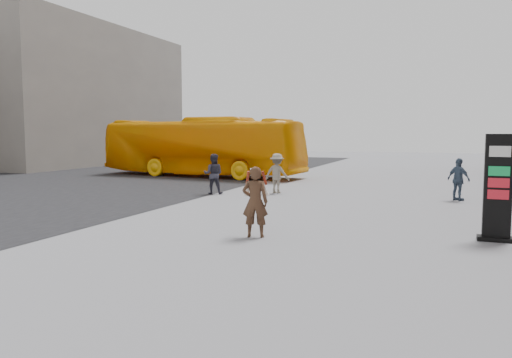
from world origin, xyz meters
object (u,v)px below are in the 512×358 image
(info_pylon, at_px, (498,188))
(pedestrian_a, at_px, (213,174))
(pedestrian_c, at_px, (459,180))
(woman, at_px, (255,201))
(pedestrian_b, at_px, (277,173))
(bus, at_px, (202,147))

(info_pylon, distance_m, pedestrian_a, 10.70)
(info_pylon, distance_m, pedestrian_c, 6.61)
(woman, bearing_deg, pedestrian_a, -73.32)
(info_pylon, distance_m, woman, 5.23)
(pedestrian_b, bearing_deg, info_pylon, 144.14)
(bus, xyz_separation_m, pedestrian_a, (3.97, -6.79, -0.79))
(woman, distance_m, bus, 15.88)
(woman, relative_size, bus, 0.14)
(pedestrian_a, bearing_deg, pedestrian_c, 171.30)
(info_pylon, xyz_separation_m, woman, (-5.01, -1.47, -0.34))
(bus, bearing_deg, pedestrian_c, -108.32)
(info_pylon, height_order, pedestrian_b, info_pylon)
(bus, bearing_deg, pedestrian_b, -127.54)
(pedestrian_b, bearing_deg, woman, 111.08)
(woman, distance_m, pedestrian_b, 8.13)
(info_pylon, height_order, woman, info_pylon)
(info_pylon, relative_size, woman, 1.45)
(woman, relative_size, pedestrian_b, 1.04)
(bus, bearing_deg, pedestrian_a, -144.48)
(pedestrian_a, relative_size, pedestrian_c, 1.05)
(info_pylon, distance_m, bus, 17.94)
(bus, height_order, pedestrian_a, bus)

